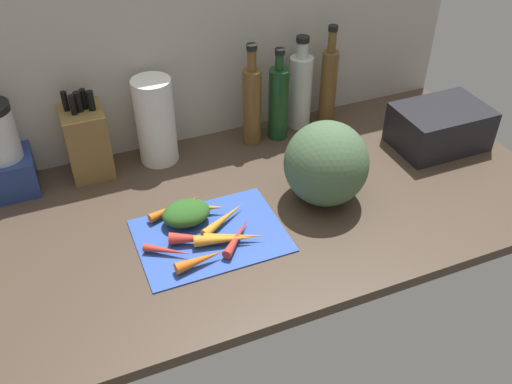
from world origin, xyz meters
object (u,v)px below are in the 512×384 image
Objects in this scene: carrot_8 at (225,239)px; knife_block at (87,141)px; cutting_board at (210,235)px; paper_towel_roll at (155,121)px; carrot_1 at (203,209)px; carrot_5 at (200,260)px; bottle_3 at (328,84)px; carrot_2 at (235,237)px; carrot_4 at (224,219)px; blender_appliance at (3,155)px; carrot_6 at (196,238)px; dish_rack at (440,127)px; carrot_3 at (238,236)px; bottle_0 at (252,104)px; carrot_0 at (167,251)px; winter_squash at (326,164)px; carrot_7 at (176,207)px; bottle_2 at (300,90)px; bottle_1 at (278,102)px.

knife_block is (-24.30, 44.10, 8.04)cm from carrot_8.
paper_towel_roll reaches higher than cutting_board.
knife_block is (-22.19, 39.28, 9.90)cm from cutting_board.
carrot_1 reaches higher than carrot_5.
carrot_1 is (0.81, 8.07, 1.96)cm from cutting_board.
carrot_2 is at bearing -137.85° from bottle_3.
bottle_3 reaches higher than carrot_5.
bottle_3 is at bearing 30.73° from carrot_1.
blender_appliance reaches higher than carrot_4.
carrot_6 reaches higher than carrot_2.
carrot_2 is at bearing -166.21° from dish_rack.
carrot_8 is at bearing -178.61° from carrot_3.
bottle_0 is at bearing 63.39° from carrot_3.
bottle_0 reaches higher than carrot_0.
bottle_0 is (23.99, 41.31, 10.78)cm from carrot_8.
winter_squash is at bearing -33.28° from knife_block.
carrot_8 is 0.66× the size of winter_squash.
cutting_board is at bearing 113.65° from carrot_8.
carrot_3 is 0.44× the size of bottle_3.
carrot_5 is at bearing -155.78° from carrot_2.
bottle_3 is at bearing 133.44° from dish_rack.
carrot_7 is at bearing 113.86° from carrot_8.
blender_appliance is (-21.56, -0.39, 0.99)cm from knife_block.
carrot_7 is 0.58× the size of blender_appliance.
dish_rack is (82.83, 1.29, 4.26)cm from carrot_7.
winter_squash is at bearing 14.85° from carrot_2.
carrot_8 is 61.75cm from bottle_2.
paper_towel_roll is at bearing 84.29° from carrot_7.
winter_squash reaches higher than carrot_5.
blender_appliance reaches higher than carrot_5.
carrot_3 is at bearing -6.26° from carrot_0.
bottle_2 is at bearing 42.39° from cutting_board.
cutting_board is at bearing -143.59° from bottle_3.
carrot_3 is 0.55× the size of knife_block.
carrot_2 is 2.70cm from carrot_8.
dish_rack reaches higher than carrot_6.
cutting_board is at bearing -85.91° from paper_towel_roll.
carrot_2 is (16.42, -1.70, 0.15)cm from carrot_0.
carrot_4 is at bearing -78.27° from paper_towel_roll.
knife_block is at bearing 113.58° from carrot_6.
blender_appliance reaches higher than carrot_2.
bottle_0 reaches higher than carrot_1.
carrot_0 is 90.71cm from dish_rack.
carrot_4 is at bearing -122.46° from bottle_0.
carrot_6 is 45.69cm from knife_block.
carrot_6 is 0.41× the size of bottle_0.
carrot_3 is 0.48× the size of bottle_1.
carrot_2 is 9.35cm from carrot_6.
carrot_0 is 53.52cm from blender_appliance.
bottle_2 is at bearing 36.54° from carrot_1.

